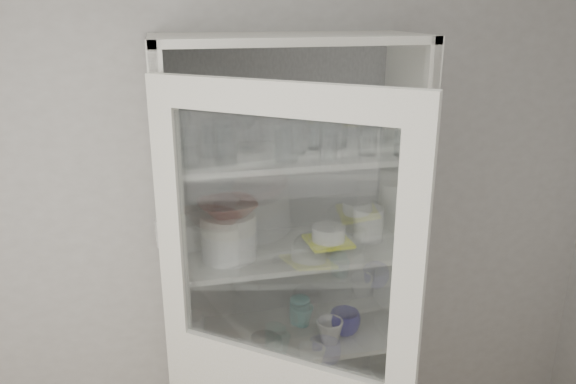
{
  "coord_description": "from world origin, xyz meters",
  "views": [
    {
      "loc": [
        -0.28,
        -0.78,
        2.2
      ],
      "look_at": [
        0.2,
        1.27,
        1.49
      ],
      "focal_mm": 35.0,
      "sensor_mm": 36.0,
      "label": 1
    }
  ],
  "objects_px": {
    "goblet_3": "(381,120)",
    "mug_white": "(330,331)",
    "cream_bowl": "(228,222)",
    "terracotta_bowl": "(228,208)",
    "measuring_cups": "(264,341)",
    "plate_stack_back": "(184,229)",
    "mug_blue": "(345,323)",
    "yellow_trivet": "(328,241)",
    "glass_platter": "(328,244)",
    "goblet_0": "(181,128)",
    "grey_bowl_stack": "(368,224)",
    "pantry_cabinet": "(285,307)",
    "teal_jar": "(300,311)",
    "white_canister": "(192,329)",
    "white_ramekin": "(329,233)",
    "mug_teal": "(302,316)",
    "goblet_1": "(247,127)",
    "goblet_2": "(337,122)",
    "plate_stack_front": "(229,244)"
  },
  "relations": [
    {
      "from": "yellow_trivet",
      "to": "mug_teal",
      "type": "distance_m",
      "value": 0.39
    },
    {
      "from": "goblet_1",
      "to": "goblet_2",
      "type": "distance_m",
      "value": 0.37
    },
    {
      "from": "cream_bowl",
      "to": "mug_teal",
      "type": "distance_m",
      "value": 0.6
    },
    {
      "from": "cream_bowl",
      "to": "white_ramekin",
      "type": "distance_m",
      "value": 0.42
    },
    {
      "from": "plate_stack_back",
      "to": "grey_bowl_stack",
      "type": "relative_size",
      "value": 1.68
    },
    {
      "from": "mug_white",
      "to": "mug_teal",
      "type": "bearing_deg",
      "value": 133.78
    },
    {
      "from": "mug_white",
      "to": "measuring_cups",
      "type": "xyz_separation_m",
      "value": [
        -0.27,
        0.04,
        -0.03
      ]
    },
    {
      "from": "plate_stack_front",
      "to": "white_ramekin",
      "type": "bearing_deg",
      "value": 1.36
    },
    {
      "from": "goblet_0",
      "to": "white_ramekin",
      "type": "relative_size",
      "value": 1.36
    },
    {
      "from": "yellow_trivet",
      "to": "teal_jar",
      "type": "bearing_deg",
      "value": 132.24
    },
    {
      "from": "yellow_trivet",
      "to": "mug_blue",
      "type": "xyz_separation_m",
      "value": [
        0.07,
        -0.04,
        -0.37
      ]
    },
    {
      "from": "mug_blue",
      "to": "yellow_trivet",
      "type": "bearing_deg",
      "value": 129.14
    },
    {
      "from": "glass_platter",
      "to": "yellow_trivet",
      "type": "relative_size",
      "value": 1.64
    },
    {
      "from": "goblet_0",
      "to": "goblet_3",
      "type": "distance_m",
      "value": 0.81
    },
    {
      "from": "mug_blue",
      "to": "pantry_cabinet",
      "type": "bearing_deg",
      "value": 124.75
    },
    {
      "from": "cream_bowl",
      "to": "yellow_trivet",
      "type": "height_order",
      "value": "cream_bowl"
    },
    {
      "from": "cream_bowl",
      "to": "teal_jar",
      "type": "relative_size",
      "value": 2.0
    },
    {
      "from": "yellow_trivet",
      "to": "mug_blue",
      "type": "distance_m",
      "value": 0.38
    },
    {
      "from": "goblet_1",
      "to": "measuring_cups",
      "type": "relative_size",
      "value": 1.67
    },
    {
      "from": "plate_stack_back",
      "to": "mug_blue",
      "type": "distance_m",
      "value": 0.79
    },
    {
      "from": "mug_white",
      "to": "grey_bowl_stack",
      "type": "bearing_deg",
      "value": 48.54
    },
    {
      "from": "yellow_trivet",
      "to": "white_ramekin",
      "type": "xyz_separation_m",
      "value": [
        0.0,
        0.0,
        0.04
      ]
    },
    {
      "from": "white_canister",
      "to": "goblet_3",
      "type": "bearing_deg",
      "value": 4.36
    },
    {
      "from": "glass_platter",
      "to": "goblet_0",
      "type": "bearing_deg",
      "value": 167.15
    },
    {
      "from": "goblet_0",
      "to": "yellow_trivet",
      "type": "bearing_deg",
      "value": -12.85
    },
    {
      "from": "goblet_0",
      "to": "yellow_trivet",
      "type": "distance_m",
      "value": 0.74
    },
    {
      "from": "terracotta_bowl",
      "to": "glass_platter",
      "type": "relative_size",
      "value": 0.77
    },
    {
      "from": "goblet_1",
      "to": "mug_blue",
      "type": "height_order",
      "value": "goblet_1"
    },
    {
      "from": "glass_platter",
      "to": "grey_bowl_stack",
      "type": "distance_m",
      "value": 0.2
    },
    {
      "from": "grey_bowl_stack",
      "to": "white_canister",
      "type": "distance_m",
      "value": 0.86
    },
    {
      "from": "teal_jar",
      "to": "measuring_cups",
      "type": "xyz_separation_m",
      "value": [
        -0.19,
        -0.15,
        -0.03
      ]
    },
    {
      "from": "glass_platter",
      "to": "yellow_trivet",
      "type": "height_order",
      "value": "yellow_trivet"
    },
    {
      "from": "goblet_2",
      "to": "measuring_cups",
      "type": "height_order",
      "value": "goblet_2"
    },
    {
      "from": "pantry_cabinet",
      "to": "teal_jar",
      "type": "relative_size",
      "value": 19.42
    },
    {
      "from": "mug_blue",
      "to": "plate_stack_front",
      "type": "bearing_deg",
      "value": 152.41
    },
    {
      "from": "goblet_1",
      "to": "mug_white",
      "type": "xyz_separation_m",
      "value": [
        0.3,
        -0.2,
        -0.84
      ]
    },
    {
      "from": "mug_blue",
      "to": "teal_jar",
      "type": "xyz_separation_m",
      "value": [
        -0.16,
        0.14,
        0.0
      ]
    },
    {
      "from": "goblet_0",
      "to": "plate_stack_back",
      "type": "xyz_separation_m",
      "value": [
        -0.01,
        0.05,
        -0.44
      ]
    },
    {
      "from": "goblet_3",
      "to": "yellow_trivet",
      "type": "bearing_deg",
      "value": -156.15
    },
    {
      "from": "goblet_3",
      "to": "white_canister",
      "type": "height_order",
      "value": "goblet_3"
    },
    {
      "from": "measuring_cups",
      "to": "plate_stack_back",
      "type": "bearing_deg",
      "value": 141.37
    },
    {
      "from": "goblet_2",
      "to": "teal_jar",
      "type": "xyz_separation_m",
      "value": [
        -0.15,
        -0.01,
        -0.84
      ]
    },
    {
      "from": "mug_blue",
      "to": "mug_white",
      "type": "relative_size",
      "value": 1.18
    },
    {
      "from": "plate_stack_back",
      "to": "grey_bowl_stack",
      "type": "height_order",
      "value": "grey_bowl_stack"
    },
    {
      "from": "teal_jar",
      "to": "mug_white",
      "type": "bearing_deg",
      "value": -66.44
    },
    {
      "from": "cream_bowl",
      "to": "terracotta_bowl",
      "type": "distance_m",
      "value": 0.06
    },
    {
      "from": "goblet_2",
      "to": "grey_bowl_stack",
      "type": "bearing_deg",
      "value": -32.76
    },
    {
      "from": "goblet_3",
      "to": "mug_white",
      "type": "relative_size",
      "value": 1.67
    },
    {
      "from": "white_ramekin",
      "to": "grey_bowl_stack",
      "type": "distance_m",
      "value": 0.19
    },
    {
      "from": "mug_teal",
      "to": "teal_jar",
      "type": "height_order",
      "value": "teal_jar"
    }
  ]
}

